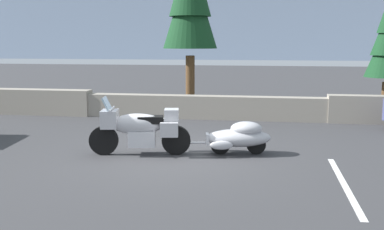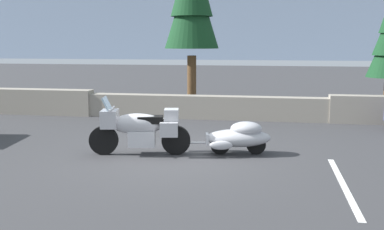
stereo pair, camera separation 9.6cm
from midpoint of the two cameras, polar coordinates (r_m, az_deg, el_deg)
ground_plane at (r=10.37m, az=-2.17°, el=-5.16°), size 80.00×80.00×0.00m
stone_guard_wall at (r=15.38m, az=0.39°, el=1.15°), size 24.00×0.60×0.89m
distant_ridgeline at (r=105.18m, az=8.75°, el=11.97°), size 240.00×80.00×16.00m
touring_motorcycle at (r=10.48m, az=-6.30°, el=-1.58°), size 2.30×0.99×1.33m
car_shaped_trailer at (r=10.54m, az=6.08°, el=-2.69°), size 2.23×0.97×0.76m
parking_stripe_marker at (r=8.83m, az=18.59°, el=-8.18°), size 0.12×3.60×0.01m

